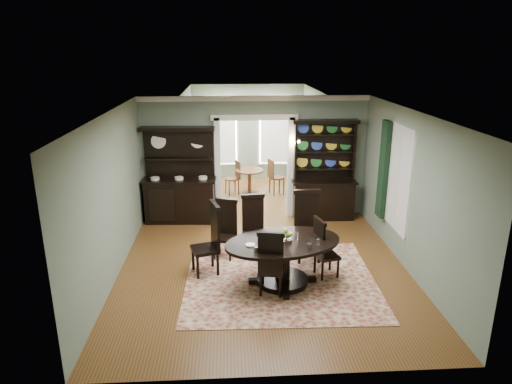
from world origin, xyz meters
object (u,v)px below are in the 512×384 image
parlor_table (249,179)px  sideboard (180,189)px  welsh_dresser (323,183)px  dining_table (283,254)px

parlor_table → sideboard: bearing=-132.6°
sideboard → welsh_dresser: bearing=3.0°
dining_table → parlor_table: dining_table is taller
dining_table → parlor_table: size_ratio=2.93×
dining_table → sideboard: sideboard is taller
dining_table → parlor_table: (-0.35, 5.22, -0.09)m
sideboard → parlor_table: size_ratio=2.86×
dining_table → welsh_dresser: size_ratio=0.97×
parlor_table → dining_table: bearing=-86.2°
dining_table → sideboard: size_ratio=1.03×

